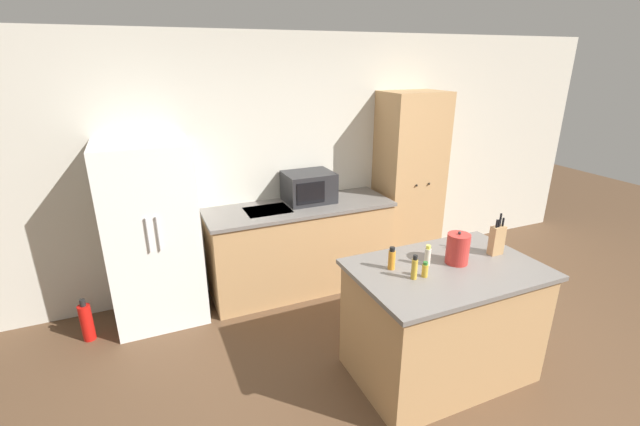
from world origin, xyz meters
TOP-DOWN VIEW (x-y plane):
  - ground_plane at (0.00, 0.00)m, footprint 14.00×14.00m
  - wall_back at (0.00, 2.33)m, footprint 7.20×0.06m
  - refrigerator at (-1.88, 1.98)m, footprint 0.78×0.66m
  - back_counter at (-0.46, 1.99)m, footprint 1.92×0.67m
  - pantry_cabinet at (0.90, 2.05)m, footprint 0.69×0.53m
  - kitchen_island at (0.05, 0.30)m, footprint 1.38×0.90m
  - microwave at (-0.32, 2.08)m, footprint 0.50×0.41m
  - knife_block at (0.53, 0.33)m, footprint 0.11×0.06m
  - spice_bottle_tall_dark at (-0.07, 0.40)m, footprint 0.04×0.04m
  - spice_bottle_short_red at (-0.20, 0.25)m, footprint 0.04×0.04m
  - spice_bottle_amber_oil at (-0.35, 0.45)m, footprint 0.05×0.05m
  - spice_bottle_green_herb at (-0.28, 0.26)m, footprint 0.04×0.04m
  - kettle at (0.15, 0.34)m, footprint 0.17×0.17m
  - fire_extinguisher at (-2.52, 1.86)m, footprint 0.10×0.10m

SIDE VIEW (x-z plane):
  - ground_plane at x=0.00m, z-range 0.00..0.00m
  - fire_extinguisher at x=-2.52m, z-range -0.02..0.38m
  - kitchen_island at x=0.05m, z-range 0.00..0.92m
  - back_counter at x=-0.46m, z-range 0.00..0.93m
  - refrigerator at x=-1.88m, z-range 0.00..1.69m
  - spice_bottle_short_red at x=-0.20m, z-range 0.92..1.03m
  - spice_bottle_tall_dark at x=-0.07m, z-range 0.91..1.07m
  - spice_bottle_amber_oil at x=-0.35m, z-range 0.91..1.08m
  - spice_bottle_green_herb at x=-0.28m, z-range 0.91..1.09m
  - pantry_cabinet at x=0.90m, z-range 0.00..2.01m
  - kettle at x=0.15m, z-range 0.91..1.16m
  - knife_block at x=0.53m, z-range 0.87..1.21m
  - microwave at x=-0.32m, z-range 0.93..1.24m
  - wall_back at x=0.00m, z-range 0.00..2.60m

